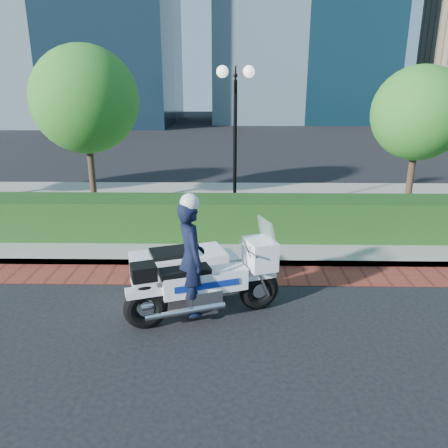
{
  "coord_description": "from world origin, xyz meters",
  "views": [
    {
      "loc": [
        0.9,
        -7.01,
        3.88
      ],
      "look_at": [
        0.75,
        1.97,
        1.0
      ],
      "focal_mm": 35.0,
      "sensor_mm": 36.0,
      "label": 1
    }
  ],
  "objects_px": {
    "tree_b": "(85,100)",
    "police_motorcycle": "(192,269)",
    "tree_c": "(419,113)",
    "lamppost": "(235,120)"
  },
  "relations": [
    {
      "from": "tree_b",
      "to": "police_motorcycle",
      "type": "relative_size",
      "value": 1.73
    },
    {
      "from": "tree_c",
      "to": "lamppost",
      "type": "bearing_deg",
      "value": -166.7
    },
    {
      "from": "police_motorcycle",
      "to": "lamppost",
      "type": "bearing_deg",
      "value": 61.39
    },
    {
      "from": "tree_b",
      "to": "police_motorcycle",
      "type": "xyz_separation_m",
      "value": [
        3.71,
        -6.44,
        -2.66
      ]
    },
    {
      "from": "tree_b",
      "to": "police_motorcycle",
      "type": "bearing_deg",
      "value": -60.02
    },
    {
      "from": "lamppost",
      "to": "police_motorcycle",
      "type": "relative_size",
      "value": 1.49
    },
    {
      "from": "lamppost",
      "to": "tree_b",
      "type": "distance_m",
      "value": 4.71
    },
    {
      "from": "police_motorcycle",
      "to": "tree_c",
      "type": "bearing_deg",
      "value": 25.77
    },
    {
      "from": "tree_b",
      "to": "tree_c",
      "type": "bearing_deg",
      "value": -0.0
    },
    {
      "from": "tree_b",
      "to": "tree_c",
      "type": "height_order",
      "value": "tree_b"
    }
  ]
}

